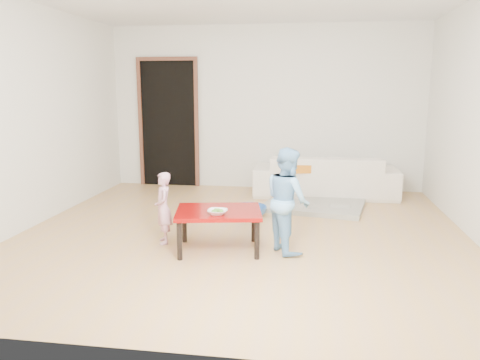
% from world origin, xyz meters
% --- Properties ---
extents(floor, '(5.00, 5.00, 0.01)m').
position_xyz_m(floor, '(0.00, 0.00, 0.00)').
color(floor, tan).
rests_on(floor, ground).
extents(back_wall, '(5.00, 0.02, 2.60)m').
position_xyz_m(back_wall, '(0.00, 2.50, 1.30)').
color(back_wall, silver).
rests_on(back_wall, floor).
extents(left_wall, '(0.02, 5.00, 2.60)m').
position_xyz_m(left_wall, '(-2.50, 0.00, 1.30)').
color(left_wall, silver).
rests_on(left_wall, floor).
extents(doorway, '(1.02, 0.08, 2.11)m').
position_xyz_m(doorway, '(-1.60, 2.48, 1.02)').
color(doorway, brown).
rests_on(doorway, back_wall).
extents(sofa, '(2.15, 0.87, 0.62)m').
position_xyz_m(sofa, '(0.97, 2.05, 0.31)').
color(sofa, white).
rests_on(sofa, floor).
extents(cushion, '(0.52, 0.48, 0.12)m').
position_xyz_m(cushion, '(0.54, 1.78, 0.47)').
color(cushion, orange).
rests_on(cushion, sofa).
extents(red_table, '(0.94, 0.77, 0.42)m').
position_xyz_m(red_table, '(-0.16, -0.61, 0.21)').
color(red_table, maroon).
rests_on(red_table, floor).
extents(bowl, '(0.19, 0.19, 0.05)m').
position_xyz_m(bowl, '(-0.13, -0.77, 0.44)').
color(bowl, white).
rests_on(bowl, red_table).
extents(broccoli, '(0.12, 0.12, 0.06)m').
position_xyz_m(broccoli, '(-0.13, -0.77, 0.45)').
color(broccoli, '#2D5919').
rests_on(broccoli, red_table).
extents(child_pink, '(0.28, 0.33, 0.76)m').
position_xyz_m(child_pink, '(-0.78, -0.47, 0.38)').
color(child_pink, '#D25F84').
rests_on(child_pink, floor).
extents(child_blue, '(0.60, 0.64, 1.05)m').
position_xyz_m(child_blue, '(0.53, -0.52, 0.53)').
color(child_blue, '#63ACE5').
rests_on(child_blue, floor).
extents(basin, '(0.46, 0.46, 0.14)m').
position_xyz_m(basin, '(-0.02, 0.66, 0.07)').
color(basin, '#29569D').
rests_on(basin, floor).
extents(blanket, '(1.48, 1.30, 0.06)m').
position_xyz_m(blanket, '(0.82, 1.31, 0.03)').
color(blanket, '#9F9C8C').
rests_on(blanket, floor).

